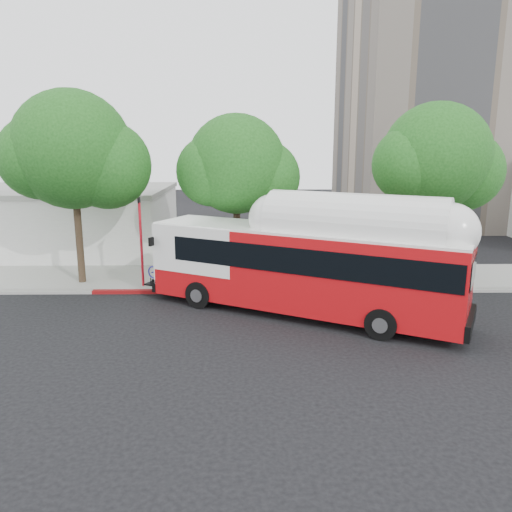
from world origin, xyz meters
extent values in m
plane|color=black|center=(0.00, 0.00, 0.00)|extent=(120.00, 120.00, 0.00)
cube|color=gray|center=(0.00, 6.50, 0.07)|extent=(60.00, 5.00, 0.15)
cube|color=gray|center=(0.00, 3.90, 0.07)|extent=(60.00, 0.30, 0.15)
cube|color=maroon|center=(-3.00, 3.90, 0.08)|extent=(10.00, 0.32, 0.16)
cylinder|color=#2D2116|center=(-9.00, 5.50, 3.04)|extent=(0.36, 0.36, 6.08)
sphere|color=#184914|center=(-9.00, 5.50, 6.84)|extent=(5.80, 5.80, 5.80)
sphere|color=#184914|center=(-7.41, 5.70, 6.08)|extent=(4.35, 4.35, 4.35)
cylinder|color=#2D2116|center=(-1.00, 6.00, 2.72)|extent=(0.36, 0.36, 5.44)
sphere|color=#184914|center=(-1.00, 6.00, 6.12)|extent=(5.00, 5.00, 5.00)
sphere|color=#184914|center=(0.38, 6.20, 5.44)|extent=(3.75, 3.75, 3.75)
cylinder|color=#2D2116|center=(9.00, 5.80, 2.88)|extent=(0.36, 0.36, 5.76)
sphere|color=#184914|center=(9.00, 5.80, 6.48)|extent=(5.40, 5.40, 5.40)
sphere|color=#184914|center=(10.48, 6.00, 5.76)|extent=(4.05, 4.05, 4.05)
cube|color=tan|center=(18.00, 28.00, 17.50)|extent=(18.00, 18.00, 35.00)
cube|color=silver|center=(-14.00, 14.00, 2.00)|extent=(16.00, 10.00, 4.00)
cube|color=gray|center=(-14.00, 14.00, 4.10)|extent=(16.20, 10.20, 0.30)
cube|color=#B90C11|center=(1.82, 0.81, 1.98)|extent=(13.04, 8.71, 3.20)
cube|color=black|center=(2.31, 0.55, 2.65)|extent=(11.90, 8.15, 1.05)
cube|color=white|center=(1.82, 0.81, 3.63)|extent=(12.99, 8.63, 0.11)
cube|color=white|center=(3.77, -0.22, 3.91)|extent=(7.27, 5.24, 0.61)
cube|color=black|center=(-4.57, 4.18, 0.55)|extent=(1.71, 2.17, 0.07)
imported|color=#232095|center=(-4.57, 4.18, 1.08)|extent=(1.47, 1.98, 0.99)
cylinder|color=red|center=(-5.70, 4.69, 2.17)|extent=(0.13, 0.13, 4.34)
cube|color=black|center=(-5.70, 4.69, 4.45)|extent=(0.05, 0.43, 0.27)
camera|label=1|loc=(-0.37, -19.49, 7.13)|focal=35.00mm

